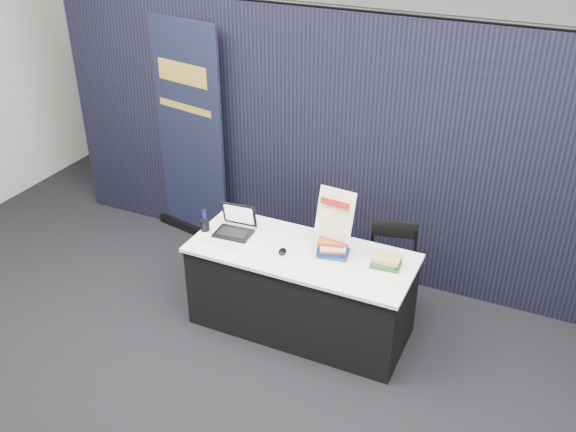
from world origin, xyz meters
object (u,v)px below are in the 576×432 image
Objects in this scene: display_table at (301,290)px; stacking_chair at (387,269)px; info_sign at (335,215)px; book_stack_tall at (332,247)px; pullup_banner at (189,146)px; laptop at (235,227)px; book_stack_short at (385,261)px.

stacking_chair is at bearing 37.16° from display_table.
book_stack_tall is at bearing -85.50° from info_sign.
stacking_chair is (0.58, 0.44, 0.10)m from display_table.
pullup_banner is at bearing 153.36° from stacking_chair.
info_sign is at bearing -13.21° from pullup_banner.
book_stack_short is (1.27, 0.04, -0.01)m from laptop.
pullup_banner reaches higher than laptop.
laptop reaches higher than book_stack_short.
book_stack_short is at bearing 2.81° from book_stack_tall.
display_table is 7.13× the size of book_stack_tall.
pullup_banner reaches higher than display_table.
pullup_banner reaches higher than info_sign.
display_table is 2.10× the size of stacking_chair.
info_sign reaches higher than book_stack_short.
book_stack_short reaches higher than display_table.
laptop is at bearing -30.34° from pullup_banner.
book_stack_tall is 0.11× the size of pullup_banner.
display_table is 1.98m from pullup_banner.
laptop is 0.14× the size of pullup_banner.
pullup_banner is (-1.02, 0.91, 0.18)m from laptop.
book_stack_short is at bearing 3.18° from info_sign.
stacking_chair is (2.22, -0.50, -0.51)m from pullup_banner.
info_sign is at bearing 90.00° from book_stack_tall.
laptop is 1.45× the size of book_stack_short.
display_table is 0.79m from book_stack_short.
laptop is at bearing -175.17° from stacking_chair.
laptop is at bearing -171.93° from info_sign.
pullup_banner reaches higher than stacking_chair.
stacking_chair reaches higher than book_stack_short.
laptop is (-0.61, 0.04, 0.43)m from display_table.
display_table is 0.81× the size of pullup_banner.
laptop is 0.37× the size of stacking_chair.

